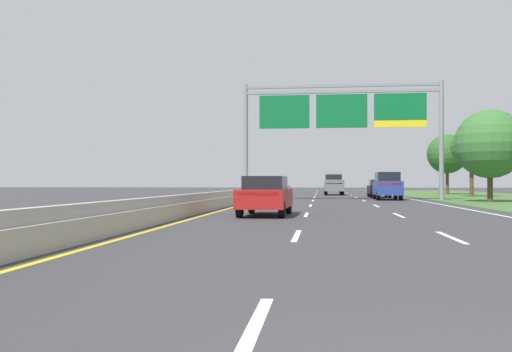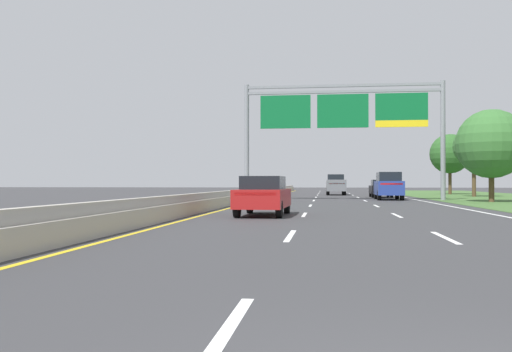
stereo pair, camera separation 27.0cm
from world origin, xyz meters
name	(u,v)px [view 1 (the left image)]	position (x,y,z in m)	size (l,w,h in m)	color
ground_plane	(339,202)	(0.00, 35.00, 0.00)	(220.00, 220.00, 0.00)	#333335
lane_striping	(340,202)	(0.00, 34.54, 0.00)	(11.96, 106.00, 0.01)	white
median_barrier_concrete	(244,196)	(-6.60, 35.00, 0.35)	(0.60, 110.00, 0.85)	#A8A399
overhead_sign_gantry	(342,116)	(0.30, 38.98, 6.33)	(15.06, 0.42, 8.89)	gray
pickup_truck_grey	(334,185)	(0.09, 56.28, 1.07)	(2.05, 5.42, 2.20)	slate
car_blue_right_lane_suv	(387,185)	(3.79, 40.02, 1.10)	(1.96, 4.72, 2.11)	navy
car_black_right_lane_sedan	(379,188)	(3.90, 47.25, 0.82)	(1.86, 4.42, 1.57)	black
car_red_left_lane_sedan	(266,195)	(-3.46, 18.77, 0.82)	(1.93, 4.45, 1.57)	maroon
roadside_tree_mid	(490,144)	(10.08, 35.58, 3.92)	(4.65, 4.65, 6.26)	#4C3823
roadside_tree_far	(471,147)	(12.62, 49.91, 4.66)	(3.75, 3.75, 6.56)	#4C3823
roadside_tree_distant	(447,154)	(12.79, 60.57, 4.53)	(4.41, 4.41, 6.74)	#4C3823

